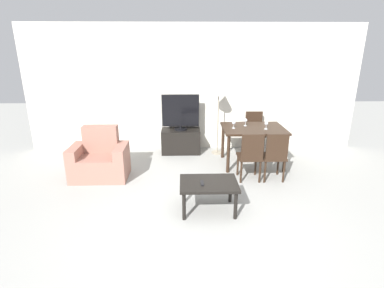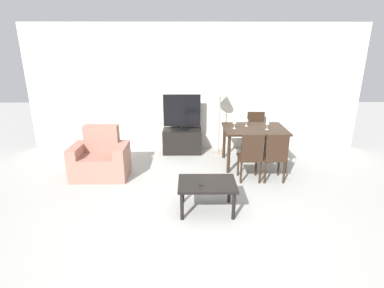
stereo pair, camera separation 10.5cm
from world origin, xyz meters
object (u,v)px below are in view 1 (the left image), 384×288
coffee_table (209,186)px  dining_chair_near (251,155)px  tv_stand (181,141)px  wine_glass_right (266,124)px  dining_table (253,132)px  wine_glass_center (246,121)px  armchair (100,160)px  dining_chair_far (254,130)px  tv (181,112)px  dining_chair_near_right (274,154)px  remote_primary (202,183)px  wine_glass_left (234,123)px  floor_lamp (219,94)px

coffee_table → dining_chair_near: (0.79, 0.96, 0.10)m
tv_stand → wine_glass_right: bearing=-28.3°
coffee_table → dining_table: size_ratio=0.69×
wine_glass_right → wine_glass_center: bearing=143.9°
wine_glass_right → armchair: bearing=-172.6°
coffee_table → dining_chair_far: size_ratio=0.92×
coffee_table → wine_glass_right: size_ratio=5.54×
tv_stand → dining_chair_near: 1.93m
tv → coffee_table: (0.41, -2.45, -0.52)m
dining_chair_near_right → remote_primary: dining_chair_near_right is taller
dining_chair_near_right → tv: bearing=137.1°
armchair → dining_table: bearing=10.3°
coffee_table → wine_glass_center: size_ratio=5.54×
wine_glass_left → tv_stand: bearing=142.0°
armchair → remote_primary: bearing=-35.5°
tv → floor_lamp: bearing=-6.0°
dining_chair_near → wine_glass_center: wine_glass_center is taller
armchair → wine_glass_right: bearing=7.4°
tv_stand → floor_lamp: size_ratio=0.54×
armchair → coffee_table: 2.19m
wine_glass_right → floor_lamp: bearing=136.3°
dining_chair_far → floor_lamp: (-0.82, -0.10, 0.81)m
wine_glass_left → wine_glass_right: 0.60m
armchair → remote_primary: size_ratio=6.47×
coffee_table → floor_lamp: bearing=80.7°
wine_glass_left → wine_glass_right: (0.60, -0.08, 0.00)m
tv → wine_glass_left: size_ratio=5.39×
dining_chair_near → wine_glass_left: size_ratio=6.00×
wine_glass_right → dining_chair_near: bearing=-123.1°
armchair → floor_lamp: (2.22, 1.17, 0.98)m
tv_stand → remote_primary: (0.31, -2.50, 0.19)m
dining_chair_near → tv_stand: bearing=128.7°
tv_stand → tv: (0.00, -0.00, 0.64)m
remote_primary → wine_glass_center: (0.96, 1.88, 0.41)m
coffee_table → dining_table: 2.00m
armchair → dining_table: (2.83, 0.52, 0.34)m
dining_chair_near_right → wine_glass_center: wine_glass_center is taller
tv_stand → wine_glass_right: wine_glass_right is taller
tv_stand → dining_chair_near_right: size_ratio=0.95×
coffee_table → wine_glass_left: wine_glass_left is taller
dining_chair_far → coffee_table: bearing=-116.0°
floor_lamp → wine_glass_right: size_ratio=10.49×
dining_chair_far → wine_glass_center: 0.81m
tv_stand → wine_glass_left: 1.42m
armchair → dining_chair_near: 2.64m
armchair → wine_glass_right: same height
wine_glass_right → tv: bearing=151.8°
tv_stand → dining_chair_far: size_ratio=0.95×
dining_table → wine_glass_right: bearing=-31.1°
dining_chair_near → wine_glass_center: size_ratio=6.00×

